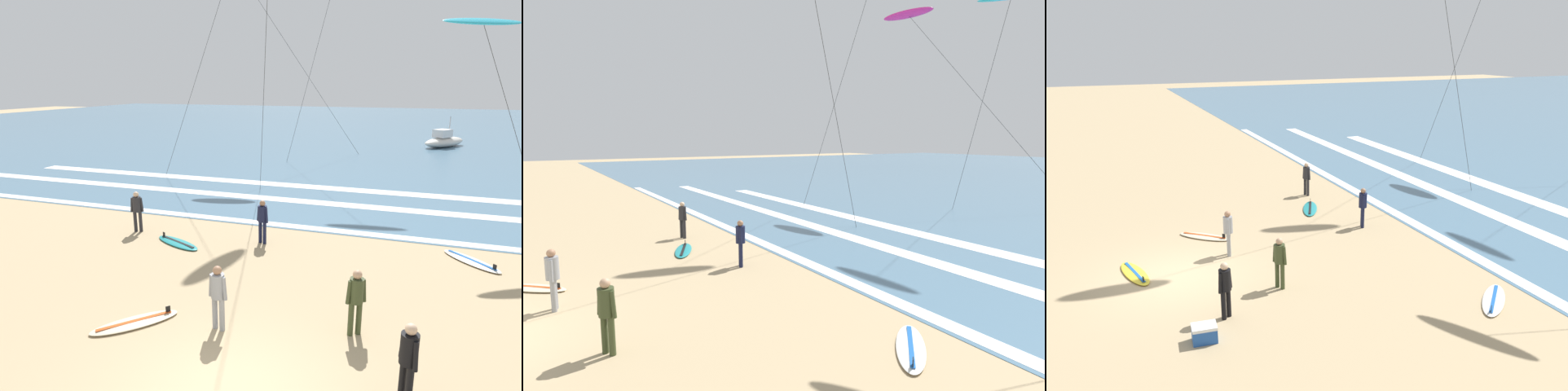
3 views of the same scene
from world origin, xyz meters
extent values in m
cube|color=slate|center=(0.00, 54.30, 0.01)|extent=(140.00, 90.00, 0.01)
cube|color=white|center=(-1.28, 9.70, 0.01)|extent=(51.00, 0.50, 0.01)
cube|color=white|center=(1.17, 13.47, 0.01)|extent=(53.53, 0.84, 0.01)
cube|color=white|center=(-0.63, 16.55, 0.01)|extent=(39.24, 0.99, 0.01)
cylinder|color=black|center=(3.18, 0.74, 0.41)|extent=(0.13, 0.13, 0.82)
cylinder|color=black|center=(3.06, 0.90, 0.41)|extent=(0.13, 0.13, 0.82)
cylinder|color=black|center=(3.12, 0.82, 1.11)|extent=(0.32, 0.32, 0.58)
cylinder|color=black|center=(3.23, 0.67, 1.08)|extent=(0.15, 0.16, 0.56)
cylinder|color=black|center=(3.01, 0.97, 1.08)|extent=(0.15, 0.16, 0.56)
sphere|color=#DBB28E|center=(3.12, 0.82, 1.49)|extent=(0.21, 0.21, 0.21)
cylinder|color=#232328|center=(-6.86, 7.16, 0.41)|extent=(0.13, 0.13, 0.82)
cylinder|color=#232328|center=(-6.68, 7.23, 0.41)|extent=(0.13, 0.13, 0.82)
cylinder|color=#232328|center=(-6.77, 7.19, 1.11)|extent=(0.32, 0.32, 0.58)
cylinder|color=#232328|center=(-6.94, 7.12, 1.08)|extent=(0.16, 0.13, 0.56)
cylinder|color=#232328|center=(-6.60, 7.26, 1.08)|extent=(0.16, 0.13, 0.56)
sphere|color=#DBB28E|center=(-6.77, 7.19, 1.49)|extent=(0.21, 0.21, 0.21)
cylinder|color=#141938|center=(-1.72, 7.52, 0.41)|extent=(0.13, 0.13, 0.82)
cylinder|color=#141938|center=(-1.90, 7.60, 0.41)|extent=(0.13, 0.13, 0.82)
cylinder|color=#141938|center=(-1.81, 7.56, 1.11)|extent=(0.32, 0.32, 0.58)
cylinder|color=#141938|center=(-1.64, 7.49, 1.08)|extent=(0.16, 0.13, 0.56)
cylinder|color=#141938|center=(-1.99, 7.63, 1.08)|extent=(0.16, 0.13, 0.56)
sphere|color=#9E7051|center=(-1.81, 7.56, 1.49)|extent=(0.21, 0.21, 0.21)
cylinder|color=gray|center=(-1.13, 1.96, 0.41)|extent=(0.13, 0.13, 0.82)
cylinder|color=gray|center=(-0.93, 1.92, 0.41)|extent=(0.13, 0.13, 0.82)
cylinder|color=gray|center=(-1.03, 1.94, 1.11)|extent=(0.32, 0.32, 0.58)
cylinder|color=gray|center=(-1.22, 1.98, 1.08)|extent=(0.15, 0.11, 0.56)
cylinder|color=gray|center=(-0.85, 1.91, 1.08)|extent=(0.15, 0.11, 0.56)
sphere|color=#9E7051|center=(-1.03, 1.94, 1.49)|extent=(0.21, 0.21, 0.21)
cylinder|color=#384223|center=(1.92, 2.68, 0.41)|extent=(0.13, 0.13, 0.82)
cylinder|color=#384223|center=(2.09, 2.79, 0.41)|extent=(0.13, 0.13, 0.82)
cylinder|color=#384223|center=(2.00, 2.73, 1.11)|extent=(0.32, 0.32, 0.58)
cylinder|color=#384223|center=(1.85, 2.63, 1.08)|extent=(0.16, 0.15, 0.56)
cylinder|color=#384223|center=(2.16, 2.83, 1.08)|extent=(0.16, 0.15, 0.56)
sphere|color=tan|center=(2.00, 2.73, 1.49)|extent=(0.21, 0.21, 0.21)
ellipsoid|color=beige|center=(-3.03, 1.50, 0.04)|extent=(1.85, 1.96, 0.09)
cube|color=#D84C19|center=(-3.03, 1.50, 0.09)|extent=(1.27, 1.39, 0.01)
cube|color=black|center=(-2.48, 2.10, 0.17)|extent=(0.09, 0.10, 0.16)
ellipsoid|color=teal|center=(-4.67, 6.50, 0.04)|extent=(2.16, 1.39, 0.09)
cube|color=black|center=(-4.67, 6.50, 0.09)|extent=(1.67, 0.81, 0.01)
cube|color=black|center=(-5.42, 6.83, 0.17)|extent=(0.12, 0.06, 0.16)
ellipsoid|color=silver|center=(5.12, 8.07, 0.04)|extent=(1.89, 1.93, 0.09)
cube|color=#1959B2|center=(5.12, 8.07, 0.09)|extent=(1.31, 1.36, 0.01)
cube|color=black|center=(5.69, 7.48, 0.17)|extent=(0.09, 0.10, 0.16)
ellipsoid|color=#23A8C6|center=(5.15, 12.37, 7.80)|extent=(3.20, 2.14, 0.43)
cylinder|color=#333333|center=(6.91, 13.59, 3.90)|extent=(3.55, 2.47, 7.81)
cylinder|color=#333333|center=(-3.15, 23.43, 8.22)|extent=(4.24, 0.44, 16.45)
cylinder|color=#333333|center=(-3.22, 12.23, 7.21)|extent=(2.47, 5.79, 14.43)
cylinder|color=#333333|center=(-8.22, 17.48, 8.47)|extent=(5.92, 1.79, 16.95)
cylinder|color=#333333|center=(-3.92, 25.01, 5.75)|extent=(6.63, 7.68, 11.52)
ellipsoid|color=beige|center=(6.22, 35.53, 0.45)|extent=(4.48, 5.18, 0.90)
cube|color=silver|center=(5.98, 35.21, 1.25)|extent=(1.78, 1.86, 0.70)
cylinder|color=#B2B2B2|center=(6.58, 36.01, 1.80)|extent=(0.08, 0.08, 1.80)
camera|label=1|loc=(2.73, -6.17, 5.60)|focal=29.38mm
camera|label=2|loc=(10.59, 1.56, 4.36)|focal=28.64mm
camera|label=3|loc=(15.45, -1.93, 7.10)|focal=35.90mm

